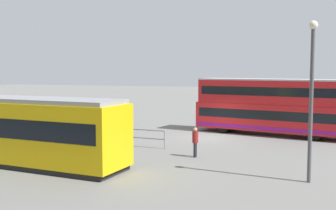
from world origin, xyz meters
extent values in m
plane|color=slate|center=(0.00, 0.00, 0.00)|extent=(160.00, 160.00, 0.00)
cube|color=red|center=(-4.00, -2.46, 1.28)|extent=(11.32, 4.82, 1.87)
cube|color=red|center=(-4.00, -2.46, 3.05)|extent=(10.97, 4.65, 1.67)
cube|color=black|center=(-4.00, -2.46, 1.51)|extent=(10.79, 4.73, 0.64)
cube|color=black|center=(-4.00, -2.46, 3.14)|extent=(10.44, 4.56, 0.60)
cube|color=#8C198C|center=(-4.00, -2.46, 0.60)|extent=(11.11, 4.81, 0.24)
cube|color=#B2B2B7|center=(-4.00, -2.46, 3.94)|extent=(10.97, 4.65, 0.10)
cylinder|color=black|center=(-0.66, -3.22, 0.50)|extent=(1.50, 2.54, 1.00)
cylinder|color=black|center=(-6.96, -1.79, 0.50)|extent=(1.50, 2.54, 1.00)
cylinder|color=#33384C|center=(5.04, 3.10, 0.39)|extent=(0.14, 0.14, 0.78)
cylinder|color=#33384C|center=(5.19, 3.26, 0.39)|extent=(0.14, 0.14, 0.78)
cylinder|color=black|center=(5.12, 3.18, 1.08)|extent=(0.45, 0.45, 0.60)
sphere|color=#8C6647|center=(5.12, 3.18, 1.48)|extent=(0.21, 0.21, 0.21)
cylinder|color=black|center=(-0.58, 6.35, 0.39)|extent=(0.14, 0.14, 0.78)
cylinder|color=black|center=(-0.59, 6.57, 0.39)|extent=(0.14, 0.14, 0.78)
cylinder|color=maroon|center=(-0.58, 6.46, 1.07)|extent=(0.33, 0.33, 0.60)
sphere|color=tan|center=(-0.58, 6.46, 1.48)|extent=(0.21, 0.21, 0.21)
cube|color=gray|center=(5.34, 4.54, 1.05)|extent=(7.32, 0.62, 0.06)
cube|color=gray|center=(5.34, 4.54, 0.55)|extent=(7.32, 0.62, 0.06)
cylinder|color=gray|center=(1.68, 4.82, 0.53)|extent=(0.07, 0.07, 1.05)
cylinder|color=gray|center=(5.34, 4.54, 0.53)|extent=(0.07, 0.07, 1.05)
cylinder|color=gray|center=(9.00, 4.26, 0.53)|extent=(0.07, 0.07, 1.05)
cylinder|color=slate|center=(9.79, 3.97, 1.10)|extent=(0.10, 0.10, 2.21)
cube|color=#D8D84C|center=(9.80, 4.01, 1.83)|extent=(1.14, 0.21, 0.56)
cylinder|color=#4C4C51|center=(-6.27, 9.77, 3.13)|extent=(0.16, 0.16, 6.27)
sphere|color=#F2EFCC|center=(-6.27, 9.77, 6.42)|extent=(0.36, 0.36, 0.36)
camera|label=1|loc=(-5.89, 27.33, 4.65)|focal=43.81mm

